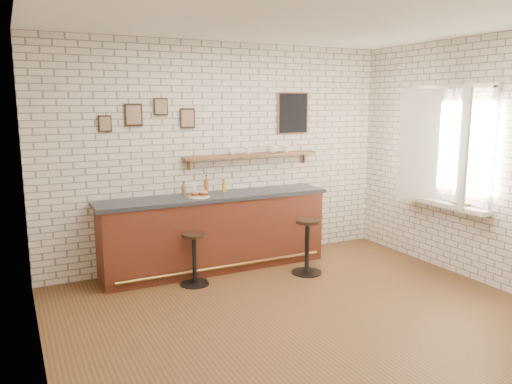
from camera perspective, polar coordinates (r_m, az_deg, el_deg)
ground at (r=5.50m, az=4.71°, el=-13.45°), size 5.00×5.00×0.00m
bar_counter at (r=6.67m, az=-4.66°, el=-4.56°), size 3.10×0.65×1.01m
sandwich_plate at (r=6.41m, az=-6.54°, el=-0.54°), size 0.28×0.28×0.01m
ciabatta_sandwich at (r=6.41m, az=-6.47°, el=-0.16°), size 0.24×0.17×0.07m
potato_chips at (r=6.41m, az=-6.63°, el=-0.48°), size 0.25×0.19×0.00m
bitters_bottle_brown at (r=6.54m, az=-8.28°, el=0.25°), size 0.06×0.06×0.18m
bitters_bottle_white at (r=6.59m, az=-7.10°, el=0.42°), size 0.05×0.05×0.21m
bitters_bottle_amber at (r=6.64m, az=-5.69°, el=0.70°), size 0.06×0.06×0.25m
condiment_bottle_yellow at (r=6.74m, az=-3.68°, el=0.60°), size 0.05×0.05×0.17m
bar_stool_left at (r=6.17m, az=-7.07°, el=-7.42°), size 0.36×0.36×0.64m
bar_stool_right at (r=6.54m, az=5.87°, el=-6.02°), size 0.40×0.40×0.71m
wall_shelf at (r=6.94m, az=-0.47°, el=4.20°), size 2.00×0.18×0.18m
shelf_cup_a at (r=6.81m, az=-2.71°, el=4.64°), size 0.14×0.14×0.09m
shelf_cup_b at (r=6.90m, az=-0.94°, el=4.75°), size 0.14×0.14×0.09m
shelf_cup_c at (r=7.08m, az=1.97°, el=4.91°), size 0.15×0.15×0.10m
shelf_cup_d at (r=7.19m, az=3.44°, el=4.94°), size 0.12×0.12×0.09m
back_wall_decor at (r=6.90m, az=-2.08°, el=8.89°), size 2.96×0.02×0.56m
window_sill at (r=6.95m, az=20.65°, el=-1.28°), size 0.20×1.35×0.06m
casement_window at (r=6.81m, az=20.81°, el=4.88°), size 0.40×1.30×1.56m
book_lower at (r=6.80m, az=21.74°, el=-1.23°), size 0.24×0.28×0.02m
book_upper at (r=6.80m, az=21.67°, el=-1.04°), size 0.30×0.31×0.02m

